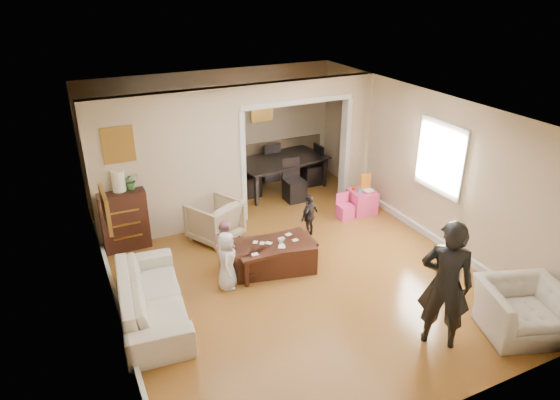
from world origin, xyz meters
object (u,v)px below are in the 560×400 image
play_table (362,201)px  child_kneel_a (227,261)px  armchair_front (522,310)px  child_kneel_b (226,246)px  cyan_cup (360,191)px  adult_person (446,284)px  table_lamp (118,181)px  coffee_table (274,256)px  sofa (152,297)px  dining_table (281,175)px  coffee_cup (281,241)px  armchair_back (215,220)px  child_toddler (309,216)px  dresser (124,219)px

play_table → child_kneel_a: size_ratio=0.52×
armchair_front → child_kneel_b: 4.33m
cyan_cup → adult_person: size_ratio=0.05×
table_lamp → adult_person: (3.22, -4.27, -0.36)m
coffee_table → cyan_cup: 2.64m
child_kneel_b → sofa: bearing=108.9°
dining_table → coffee_cup: bearing=-124.4°
adult_person → sofa: bearing=9.7°
coffee_table → adult_person: 2.83m
armchair_back → dining_table: armchair_back is taller
dining_table → child_kneel_a: (-2.36, -3.04, 0.12)m
coffee_cup → play_table: size_ratio=0.20×
coffee_table → dining_table: dining_table is taller
table_lamp → adult_person: 5.36m
armchair_back → table_lamp: size_ratio=2.25×
table_lamp → armchair_front: bearing=-46.4°
armchair_front → child_toddler: 3.76m
sofa → cyan_cup: sofa is taller
cyan_cup → coffee_cup: bearing=-152.9°
dresser → dining_table: size_ratio=0.53×
coffee_table → adult_person: (1.20, -2.48, 0.65)m
play_table → coffee_cup: bearing=-153.0°
sofa → armchair_back: armchair_back is taller
coffee_cup → child_kneel_b: size_ratio=0.11×
coffee_table → armchair_back: bearing=111.0°
armchair_front → coffee_table: (-2.33, 2.78, -0.10)m
dresser → play_table: 4.55m
child_toddler → child_kneel_b: bearing=-12.9°
dining_table → adult_person: 5.40m
armchair_back → child_kneel_b: child_kneel_b is taller
coffee_table → child_kneel_a: 0.89m
play_table → table_lamp: bearing=172.1°
sofa → coffee_cup: 2.16m
dresser → child_kneel_a: bearing=-58.8°
child_toddler → table_lamp: bearing=-46.0°
coffee_cup → child_kneel_a: child_kneel_a is taller
armchair_front → dresser: 6.32m
child_kneel_b → dresser: bearing=34.3°
table_lamp → child_kneel_a: table_lamp is taller
dresser → play_table: size_ratio=2.21×
armchair_front → table_lamp: table_lamp is taller
dresser → play_table: bearing=-7.9°
child_kneel_a → child_toddler: (1.90, 0.90, -0.06)m
dresser → cyan_cup: 4.45m
sofa → adult_person: adult_person is taller
table_lamp → child_kneel_a: size_ratio=0.39×
play_table → child_kneel_a: (-3.33, -1.31, 0.24)m
dresser → adult_person: (3.22, -4.27, 0.36)m
sofa → coffee_table: bearing=-74.4°
armchair_back → child_kneel_a: size_ratio=0.87×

